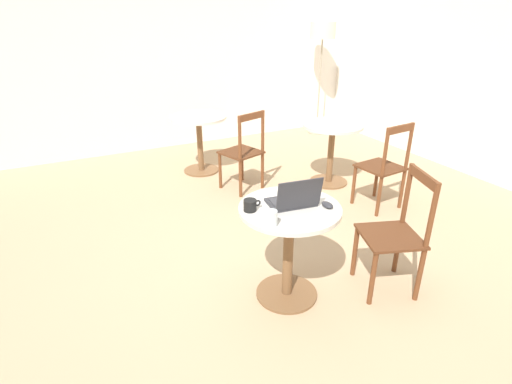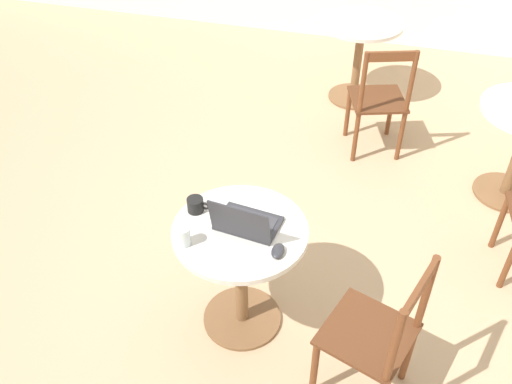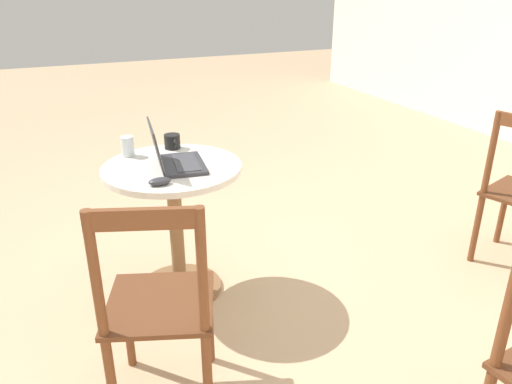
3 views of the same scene
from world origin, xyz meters
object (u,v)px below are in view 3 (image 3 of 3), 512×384
(cafe_table_near, at_px, (174,202))
(mouse, at_px, (160,181))
(laptop, at_px, (174,158))
(drinking_glass, at_px, (128,146))
(mug, at_px, (172,141))
(chair_near_right, at_px, (159,308))

(cafe_table_near, relative_size, mouse, 7.12)
(laptop, xyz_separation_m, drinking_glass, (-0.25, -0.17, 0.00))
(cafe_table_near, height_order, drinking_glass, drinking_glass)
(laptop, relative_size, mug, 2.80)
(mug, bearing_deg, cafe_table_near, -15.82)
(laptop, height_order, mouse, laptop)
(chair_near_right, relative_size, laptop, 2.72)
(mouse, bearing_deg, mug, 158.92)
(laptop, relative_size, drinking_glass, 3.29)
(mouse, relative_size, mug, 0.84)
(cafe_table_near, relative_size, mug, 5.99)
(mug, bearing_deg, drinking_glass, -83.86)
(cafe_table_near, bearing_deg, mouse, -26.75)
(mouse, bearing_deg, cafe_table_near, 153.25)
(mug, xyz_separation_m, drinking_glass, (0.03, -0.24, 0.01))
(cafe_table_near, distance_m, mouse, 0.32)
(cafe_table_near, bearing_deg, drinking_glass, -143.89)
(chair_near_right, height_order, mug, chair_near_right)
(cafe_table_near, relative_size, drinking_glass, 7.03)
(mouse, height_order, mug, mug)
(cafe_table_near, relative_size, laptop, 2.13)
(cafe_table_near, distance_m, laptop, 0.24)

